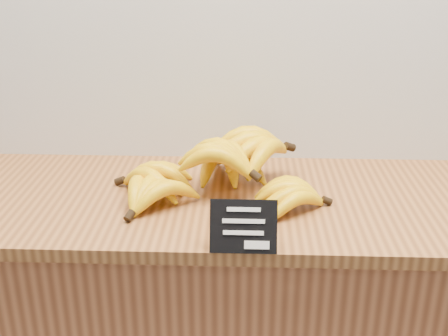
# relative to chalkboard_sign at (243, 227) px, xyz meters

# --- Properties ---
(counter_top) EXTENTS (1.49, 0.54, 0.03)m
(counter_top) POSITION_rel_chalkboard_sign_xyz_m (-0.05, 0.25, -0.06)
(counter_top) COLOR #975E2E
(counter_top) RESTS_ON counter
(chalkboard_sign) EXTENTS (0.13, 0.05, 0.10)m
(chalkboard_sign) POSITION_rel_chalkboard_sign_xyz_m (0.00, 0.00, 0.00)
(chalkboard_sign) COLOR black
(chalkboard_sign) RESTS_ON counter_top
(banana_pile) EXTENTS (0.53, 0.37, 0.13)m
(banana_pile) POSITION_rel_chalkboard_sign_xyz_m (-0.06, 0.27, 0.01)
(banana_pile) COLOR yellow
(banana_pile) RESTS_ON counter_top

